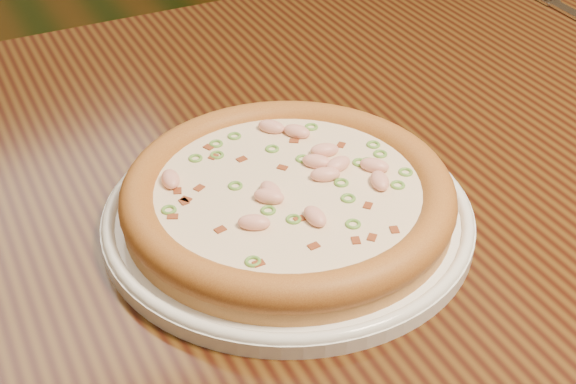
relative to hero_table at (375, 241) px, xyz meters
name	(u,v)px	position (x,y,z in m)	size (l,w,h in m)	color
hero_table	(375,241)	(0.00, 0.00, 0.00)	(1.20, 0.80, 0.75)	black
plate	(288,214)	(-0.12, -0.05, 0.11)	(0.29, 0.29, 0.02)	white
pizza	(288,195)	(-0.12, -0.05, 0.13)	(0.26, 0.26, 0.03)	#BE863C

